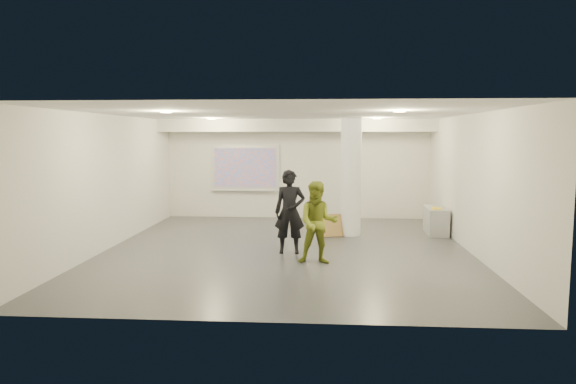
# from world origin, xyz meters

# --- Properties ---
(floor) EXTENTS (8.00, 9.00, 0.01)m
(floor) POSITION_xyz_m (0.00, 0.00, 0.00)
(floor) COLOR #3A3C42
(floor) RESTS_ON ground
(ceiling) EXTENTS (8.00, 9.00, 0.01)m
(ceiling) POSITION_xyz_m (0.00, 0.00, 3.00)
(ceiling) COLOR silver
(ceiling) RESTS_ON floor
(wall_back) EXTENTS (8.00, 0.01, 3.00)m
(wall_back) POSITION_xyz_m (0.00, 4.50, 1.50)
(wall_back) COLOR silver
(wall_back) RESTS_ON floor
(wall_front) EXTENTS (8.00, 0.01, 3.00)m
(wall_front) POSITION_xyz_m (0.00, -4.50, 1.50)
(wall_front) COLOR silver
(wall_front) RESTS_ON floor
(wall_left) EXTENTS (0.01, 9.00, 3.00)m
(wall_left) POSITION_xyz_m (-4.00, 0.00, 1.50)
(wall_left) COLOR silver
(wall_left) RESTS_ON floor
(wall_right) EXTENTS (0.01, 9.00, 3.00)m
(wall_right) POSITION_xyz_m (4.00, 0.00, 1.50)
(wall_right) COLOR silver
(wall_right) RESTS_ON floor
(soffit_band) EXTENTS (8.00, 1.10, 0.36)m
(soffit_band) POSITION_xyz_m (0.00, 3.95, 2.82)
(soffit_band) COLOR silver
(soffit_band) RESTS_ON ceiling
(downlight_nw) EXTENTS (0.22, 0.22, 0.02)m
(downlight_nw) POSITION_xyz_m (-2.20, 2.50, 2.98)
(downlight_nw) COLOR #FFDF89
(downlight_nw) RESTS_ON ceiling
(downlight_ne) EXTENTS (0.22, 0.22, 0.02)m
(downlight_ne) POSITION_xyz_m (2.20, 2.50, 2.98)
(downlight_ne) COLOR #FFDF89
(downlight_ne) RESTS_ON ceiling
(downlight_sw) EXTENTS (0.22, 0.22, 0.02)m
(downlight_sw) POSITION_xyz_m (-2.20, -1.50, 2.98)
(downlight_sw) COLOR #FFDF89
(downlight_sw) RESTS_ON ceiling
(downlight_se) EXTENTS (0.22, 0.22, 0.02)m
(downlight_se) POSITION_xyz_m (2.20, -1.50, 2.98)
(downlight_se) COLOR #FFDF89
(downlight_se) RESTS_ON ceiling
(column) EXTENTS (0.52, 0.52, 3.00)m
(column) POSITION_xyz_m (1.50, 1.80, 1.50)
(column) COLOR white
(column) RESTS_ON floor
(projection_screen) EXTENTS (2.10, 0.13, 1.42)m
(projection_screen) POSITION_xyz_m (-1.60, 4.45, 1.53)
(projection_screen) COLOR silver
(projection_screen) RESTS_ON wall_back
(credenza) EXTENTS (0.54, 1.19, 0.68)m
(credenza) POSITION_xyz_m (3.72, 2.12, 0.34)
(credenza) COLOR gray
(credenza) RESTS_ON floor
(postit_pad) EXTENTS (0.30, 0.36, 0.03)m
(postit_pad) POSITION_xyz_m (3.67, 1.87, 0.70)
(postit_pad) COLOR yellow
(postit_pad) RESTS_ON credenza
(cardboard_back) EXTENTS (0.53, 0.24, 0.55)m
(cardboard_back) POSITION_xyz_m (1.26, 1.68, 0.28)
(cardboard_back) COLOR olive
(cardboard_back) RESTS_ON floor
(cardboard_front) EXTENTS (0.56, 0.36, 0.56)m
(cardboard_front) POSITION_xyz_m (1.00, 1.56, 0.28)
(cardboard_front) COLOR olive
(cardboard_front) RESTS_ON floor
(woman) EXTENTS (0.68, 0.46, 1.80)m
(woman) POSITION_xyz_m (0.09, -0.32, 0.90)
(woman) COLOR black
(woman) RESTS_ON floor
(man) EXTENTS (0.81, 0.64, 1.64)m
(man) POSITION_xyz_m (0.71, -1.20, 0.82)
(man) COLOR olive
(man) RESTS_ON floor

